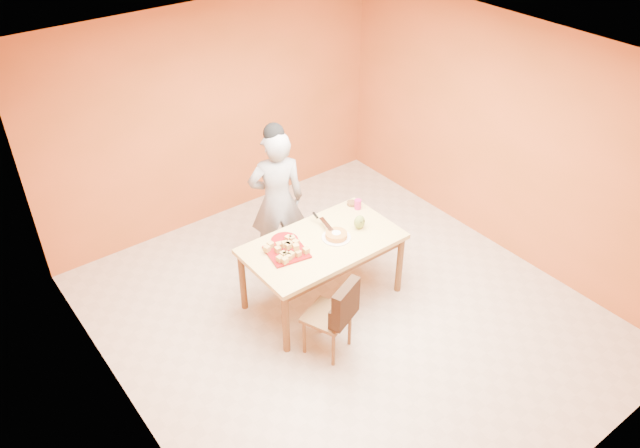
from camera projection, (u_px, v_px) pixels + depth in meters
floor at (346, 315)px, 6.53m from camera, size 5.00×5.00×0.00m
ceiling at (354, 67)px, 4.99m from camera, size 5.00×5.00×0.00m
wall_back at (215, 116)px, 7.39m from camera, size 4.50×0.00×4.50m
wall_left at (117, 308)px, 4.64m from camera, size 0.00×5.00×5.00m
wall_right at (507, 140)px, 6.88m from camera, size 0.00×5.00×5.00m
dining_table at (323, 249)px, 6.37m from camera, size 1.60×0.90×0.76m
dining_chair at (329, 315)px, 5.88m from camera, size 0.53×0.59×0.87m
pastry_pile at (287, 247)px, 6.12m from camera, size 0.34×0.34×0.11m
person at (277, 201)px, 6.79m from camera, size 0.72×0.61×1.69m
pastry_platter at (287, 252)px, 6.16m from camera, size 0.44×0.44×0.02m
red_dinner_plate at (285, 240)px, 6.32m from camera, size 0.36×0.36×0.02m
white_cake_plate at (336, 238)px, 6.36m from camera, size 0.33×0.33×0.01m
sponge_cake at (336, 235)px, 6.34m from camera, size 0.26×0.26×0.05m
cake_server at (326, 224)px, 6.45m from camera, size 0.11×0.27×0.01m
egg_ornament at (359, 222)px, 6.46m from camera, size 0.14×0.12×0.16m
magenta_glass at (358, 204)px, 6.78m from camera, size 0.09×0.09×0.11m
checker_tin at (352, 203)px, 6.87m from camera, size 0.14×0.14×0.03m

